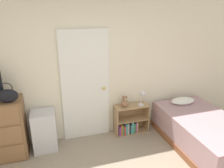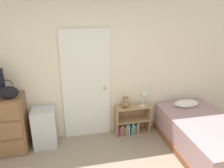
# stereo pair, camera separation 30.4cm
# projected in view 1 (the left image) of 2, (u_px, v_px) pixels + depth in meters

# --- Properties ---
(wall_back) EXTENTS (10.00, 0.06, 2.55)m
(wall_back) POSITION_uv_depth(u_px,v_px,m) (80.00, 71.00, 3.82)
(wall_back) COLOR beige
(wall_back) RESTS_ON ground_plane
(door_closed) EXTENTS (0.86, 0.09, 2.01)m
(door_closed) POSITION_uv_depth(u_px,v_px,m) (86.00, 86.00, 3.89)
(door_closed) COLOR white
(door_closed) RESTS_ON ground_plane
(handbag) EXTENTS (0.30, 0.12, 0.31)m
(handbag) POSITION_uv_depth(u_px,v_px,m) (7.00, 96.00, 3.20)
(handbag) COLOR black
(handbag) RESTS_ON dresser
(storage_bin) EXTENTS (0.39, 0.37, 0.70)m
(storage_bin) POSITION_uv_depth(u_px,v_px,m) (44.00, 131.00, 3.72)
(storage_bin) COLOR silver
(storage_bin) RESTS_ON ground_plane
(bookshelf) EXTENTS (0.65, 0.26, 0.57)m
(bookshelf) POSITION_uv_depth(u_px,v_px,m) (130.00, 122.00, 4.26)
(bookshelf) COLOR tan
(bookshelf) RESTS_ON ground_plane
(teddy_bear) EXTENTS (0.14, 0.14, 0.22)m
(teddy_bear) POSITION_uv_depth(u_px,v_px,m) (125.00, 102.00, 4.08)
(teddy_bear) COLOR #8C6647
(teddy_bear) RESTS_ON bookshelf
(desk_lamp) EXTENTS (0.13, 0.12, 0.30)m
(desk_lamp) POSITION_uv_depth(u_px,v_px,m) (143.00, 95.00, 4.10)
(desk_lamp) COLOR silver
(desk_lamp) RESTS_ON bookshelf
(bed) EXTENTS (1.09, 1.85, 0.64)m
(bed) POSITION_uv_depth(u_px,v_px,m) (203.00, 132.00, 3.84)
(bed) COLOR brown
(bed) RESTS_ON ground_plane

